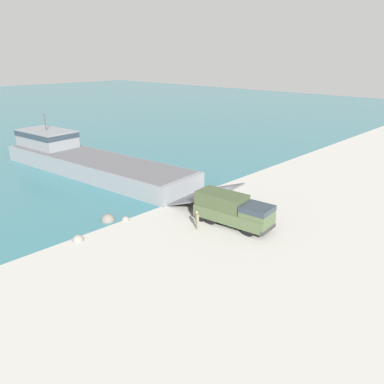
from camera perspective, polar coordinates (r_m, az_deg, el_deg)
ground_plane at (r=39.43m, az=3.81°, el=-1.89°), size 240.00×240.00×0.00m
landing_craft at (r=52.85m, az=-16.14°, el=4.91°), size 10.54×36.98×6.92m
military_truck at (r=34.25m, az=6.28°, el=-2.70°), size 3.25×7.59×2.86m
soldier_on_ramp at (r=33.48m, az=0.73°, el=-4.11°), size 0.39×0.50×1.73m
shoreline_rock_a at (r=43.10m, az=2.97°, el=0.07°), size 1.11×1.11×1.11m
shoreline_rock_b at (r=36.23m, az=-10.09°, el=-4.23°), size 0.74×0.74×0.74m
shoreline_rock_c at (r=36.44m, az=-12.69°, el=-4.27°), size 1.33×1.33×1.33m
shoreline_rock_d at (r=33.35m, az=-16.95°, el=-7.06°), size 0.99×0.99×0.99m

